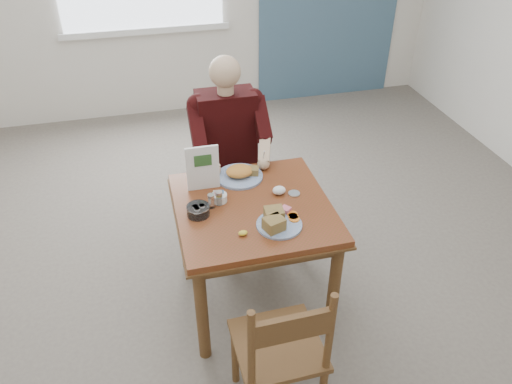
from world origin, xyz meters
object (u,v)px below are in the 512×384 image
object	(u,v)px
chair_far	(228,173)
chair_near	(281,351)
near_plate	(277,221)
far_plate	(240,173)
table	(253,220)
diner	(229,139)

from	to	relation	value
chair_far	chair_near	world-z (taller)	same
chair_near	near_plate	distance (m)	0.70
near_plate	far_plate	distance (m)	0.53
table	near_plate	size ratio (longest dim) A/B	3.07
chair_near	near_plate	xyz separation A→B (m)	(0.15, 0.61, 0.30)
diner	near_plate	world-z (taller)	diner
diner	near_plate	bearing A→B (deg)	-84.91
table	chair_far	size ratio (longest dim) A/B	0.97
table	chair_near	xyz separation A→B (m)	(-0.07, -0.83, -0.16)
chair_near	far_plate	bearing A→B (deg)	86.92
chair_far	far_plate	size ratio (longest dim) A/B	2.59
near_plate	far_plate	world-z (taller)	near_plate
diner	far_plate	size ratio (longest dim) A/B	3.78
chair_far	chair_near	size ratio (longest dim) A/B	1.00
table	diner	bearing A→B (deg)	90.00
diner	far_plate	bearing A→B (deg)	-90.98
table	far_plate	world-z (taller)	far_plate
chair_far	near_plate	world-z (taller)	chair_far
table	chair_near	bearing A→B (deg)	-94.69
table	diner	world-z (taller)	diner
near_plate	table	bearing A→B (deg)	110.79
chair_far	diner	size ratio (longest dim) A/B	0.69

